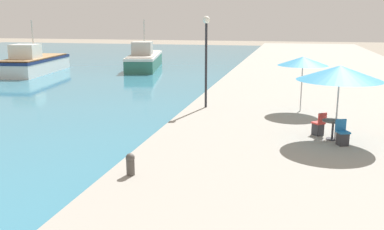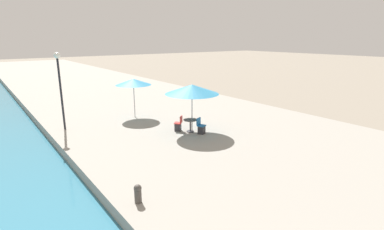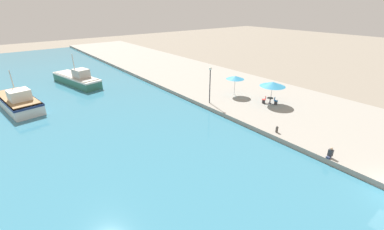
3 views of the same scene
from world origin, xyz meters
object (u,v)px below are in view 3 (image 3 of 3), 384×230
person_at_quay (330,153)px  lamppost (210,79)px  cafe_umbrella_white (235,78)px  fishing_boat_near (18,101)px  fishing_boat_mid (77,79)px  cafe_chair_left (264,101)px  cafe_table (270,99)px  cafe_chair_right (276,102)px  mooring_bollard (277,129)px  cafe_umbrella_pink (273,84)px

person_at_quay → lamppost: bearing=87.7°
cafe_umbrella_white → fishing_boat_near: bearing=149.5°
fishing_boat_mid → cafe_umbrella_white: 25.08m
fishing_boat_mid → person_at_quay: bearing=-87.2°
lamppost → cafe_chair_left: bearing=-38.9°
cafe_table → cafe_chair_right: cafe_chair_right is taller
cafe_umbrella_white → cafe_table: 5.50m
fishing_boat_near → cafe_chair_left: size_ratio=10.83×
cafe_umbrella_white → cafe_table: bearing=-77.8°
cafe_table → fishing_boat_near: bearing=142.6°
cafe_umbrella_white → mooring_bollard: bearing=-115.5°
fishing_boat_near → cafe_umbrella_pink: 31.43m
cafe_table → cafe_chair_right: (0.28, -0.67, -0.21)m
cafe_chair_left → person_at_quay: bearing=-159.2°
fishing_boat_mid → cafe_chair_right: bearing=-69.9°
cafe_table → cafe_chair_right: 0.75m
cafe_chair_left → lamppost: bearing=100.0°
fishing_boat_near → cafe_chair_right: fishing_boat_near is taller
cafe_chair_right → lamppost: bearing=-65.2°
fishing_boat_near → lamppost: size_ratio=2.16×
cafe_chair_left → cafe_chair_right: same height
fishing_boat_near → mooring_bollard: bearing=-60.6°
cafe_chair_left → mooring_bollard: size_ratio=1.39×
cafe_chair_right → person_at_quay: 11.96m
fishing_boat_near → cafe_chair_left: fishing_boat_near is taller
cafe_umbrella_white → mooring_bollard: cafe_umbrella_white is taller
cafe_chair_right → person_at_quay: person_at_quay is taller
fishing_boat_near → person_at_quay: 34.83m
fishing_boat_near → fishing_boat_mid: bearing=26.2°
cafe_chair_left → mooring_bollard: cafe_chair_left is taller
mooring_bollard → lamppost: lamppost is taller
fishing_boat_near → cafe_table: (24.83, -19.00, 0.07)m
cafe_chair_right → lamppost: (-6.08, 5.51, 2.77)m
fishing_boat_mid → mooring_bollard: bearing=-83.9°
cafe_umbrella_white → lamppost: 4.75m
cafe_table → lamppost: lamppost is taller
fishing_boat_near → cafe_umbrella_pink: fishing_boat_near is taller
fishing_boat_near → person_at_quay: fishing_boat_near is taller
person_at_quay → mooring_bollard: (0.43, 5.35, -0.06)m
cafe_umbrella_white → fishing_boat_mid: bearing=127.0°
fishing_boat_mid → cafe_chair_right: size_ratio=11.93×
cafe_table → lamppost: size_ratio=0.18×
mooring_bollard → lamppost: 10.44m
cafe_table → person_at_quay: bearing=-121.3°
mooring_bollard → fishing_boat_near: bearing=127.9°
cafe_umbrella_pink → cafe_chair_left: size_ratio=3.39×
cafe_umbrella_pink → cafe_chair_left: 2.33m
cafe_table → cafe_chair_left: bearing=131.1°
cafe_table → mooring_bollard: bearing=-138.9°
cafe_umbrella_white → cafe_chair_right: 6.24m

